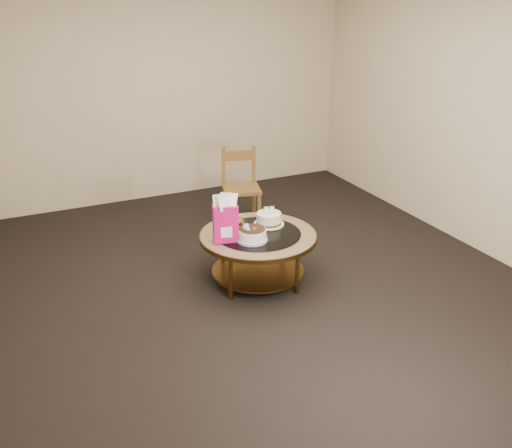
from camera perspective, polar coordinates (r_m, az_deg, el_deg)
name	(u,v)px	position (r m, az deg, el deg)	size (l,w,h in m)	color
ground	(258,280)	(5.11, 0.22, -5.62)	(5.00, 5.00, 0.00)	black
room_walls	(258,108)	(4.58, 0.24, 11.56)	(4.52, 5.02, 2.61)	#C4B694
coffee_table	(258,242)	(4.94, 0.22, -1.78)	(1.02, 1.02, 0.46)	brown
decorated_cake	(252,235)	(4.75, -0.41, -1.13)	(0.26, 0.26, 0.15)	#B696D4
cream_cake	(269,219)	(5.07, 1.30, 0.51)	(0.27, 0.27, 0.17)	white
gift_bag	(225,218)	(4.70, -3.08, 0.56)	(0.23, 0.19, 0.41)	#D2137D
pillar_candle	(237,220)	(5.11, -1.87, 0.41)	(0.12, 0.12, 0.09)	#D0BE55
dining_chair	(241,187)	(6.14, -1.54, 3.75)	(0.47, 0.47, 0.83)	brown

